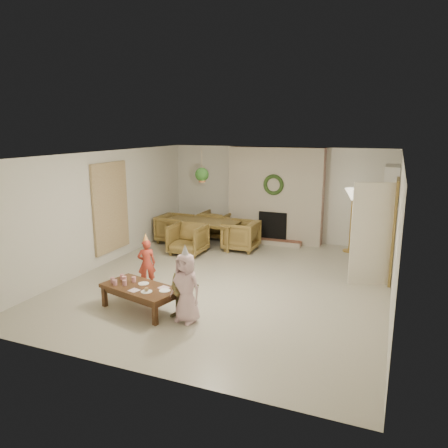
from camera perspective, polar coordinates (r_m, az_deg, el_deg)
The scene contains 56 objects.
floor at distance 8.60m, azimuth 0.86°, elevation -7.56°, with size 7.00×7.00×0.00m, color #B7B29E.
ceiling at distance 8.08m, azimuth 0.92°, elevation 9.31°, with size 7.00×7.00×0.00m, color white.
wall_back at distance 11.53m, azimuth 7.18°, elevation 4.02°, with size 7.00×7.00×0.00m, color silver.
wall_front at distance 5.26m, azimuth -13.07°, elevation -6.93°, with size 7.00×7.00×0.00m, color silver.
wall_left at distance 9.72m, azimuth -15.86°, elevation 1.99°, with size 7.00×7.00×0.00m, color silver.
wall_right at distance 7.73m, azimuth 22.14°, elevation -1.20°, with size 7.00×7.00×0.00m, color silver.
fireplace_mass at distance 11.34m, azimuth 6.92°, elevation 3.88°, with size 2.50×0.40×2.50m, color #551617.
fireplace_hearth at distance 11.26m, azimuth 6.29°, elevation -2.37°, with size 1.60×0.30×0.12m, color maroon.
fireplace_firebox at distance 11.32m, azimuth 6.57°, elevation -0.25°, with size 0.75×0.12×0.75m, color black.
fireplace_wreath at distance 11.08m, azimuth 6.65°, elevation 5.25°, with size 0.54×0.54×0.10m, color #223E17.
floor_lamp_base at distance 10.98m, azimuth 16.38°, elevation -3.46°, with size 0.29×0.29×0.03m, color gold.
floor_lamp_post at distance 10.80m, azimuth 16.62°, elevation 0.19°, with size 0.03×0.03×1.41m, color gold.
floor_lamp_shade at distance 10.68m, azimuth 16.86°, elevation 3.75°, with size 0.38×0.38×0.31m, color beige.
bookshelf_carcass at distance 10.01m, azimuth 21.23°, elevation 1.03°, with size 0.30×1.00×2.20m, color white.
bookshelf_shelf_a at distance 10.15m, azimuth 20.82°, elevation -2.56°, with size 0.30×0.92×0.03m, color white.
bookshelf_shelf_b at distance 10.06m, azimuth 21.00°, elevation -0.36°, with size 0.30×0.92×0.03m, color white.
bookshelf_shelf_c at distance 9.98m, azimuth 21.18°, elevation 1.88°, with size 0.30×0.92×0.03m, color white.
bookshelf_shelf_d at distance 9.92m, azimuth 21.37°, elevation 4.15°, with size 0.30×0.92×0.03m, color white.
books_row_lower at distance 9.97m, azimuth 20.75°, elevation -1.99°, with size 0.20×0.40×0.24m, color maroon.
books_row_mid at distance 10.08m, azimuth 20.96°, elevation 0.49°, with size 0.20×0.44×0.24m, color #274590.
books_row_upper at distance 9.86m, azimuth 21.12°, elevation 2.53°, with size 0.20×0.36×0.22m, color #AD8925.
door_frame at distance 8.95m, azimuth 21.80°, elevation -0.87°, with size 0.05×0.86×2.04m, color brown.
door_leaf at distance 8.59m, azimuth 19.24°, elevation -1.34°, with size 0.05×0.80×2.00m, color beige.
curtain_panel at distance 9.85m, azimuth -14.97°, elevation 2.18°, with size 0.06×1.20×2.00m, color #C5B78B.
dining_table at distance 11.00m, azimuth -2.83°, elevation -1.18°, with size 1.91×1.06×0.67m, color brown.
dining_chair_near at distance 10.27m, azimuth -4.88°, elevation -2.03°, with size 0.79×0.81×0.74m, color brown.
dining_chair_far at distance 11.73m, azimuth -1.05°, elevation -0.10°, with size 0.79×0.81×0.74m, color brown.
dining_chair_left at distance 11.37m, azimuth -6.64°, elevation -0.60°, with size 0.79×0.81×0.74m, color brown.
dining_chair_right at distance 10.59m, azimuth 2.28°, elevation -1.54°, with size 0.79×0.81×0.74m, color brown.
hanging_plant_cord at distance 9.99m, azimuth -2.99°, elevation 7.96°, with size 0.01×0.01×0.70m, color tan.
hanging_plant_pot at distance 10.02m, azimuth -2.97°, elevation 5.96°, with size 0.16×0.16×0.12m, color #AA6036.
hanging_plant_foliage at distance 10.01m, azimuth -2.98°, elevation 6.64°, with size 0.32×0.32×0.32m, color #204B19.
coffee_table_top at distance 7.30m, azimuth -11.15°, elevation -8.45°, with size 1.33×0.67×0.06m, color #4D3019.
coffee_table_apron at distance 7.32m, azimuth -11.13°, elevation -8.97°, with size 1.23×0.56×0.08m, color #4D3019.
coffee_leg_fl at distance 7.64m, azimuth -15.73°, elevation -9.34°, with size 0.07×0.07×0.35m, color #4D3019.
coffee_leg_fr at distance 6.80m, azimuth -9.24°, elevation -11.89°, with size 0.07×0.07×0.35m, color #4D3019.
coffee_leg_bl at distance 7.96m, azimuth -12.64°, elevation -8.26°, with size 0.07×0.07×0.35m, color #4D3019.
coffee_leg_br at distance 7.15m, azimuth -6.10°, elevation -10.49°, with size 0.07×0.07×0.35m, color #4D3019.
cup_a at distance 7.54m, azimuth -14.71°, elevation -7.29°, with size 0.07×0.07×0.09m, color silver.
cup_b at distance 7.66m, azimuth -13.52°, elevation -6.90°, with size 0.07×0.07×0.09m, color silver.
cup_c at distance 7.42m, azimuth -14.41°, elevation -7.61°, with size 0.07×0.07×0.09m, color silver.
cup_d at distance 7.54m, azimuth -13.21°, elevation -7.20°, with size 0.07×0.07×0.09m, color silver.
cup_e at distance 7.37m, azimuth -13.20°, elevation -7.70°, with size 0.07×0.07×0.09m, color silver.
cup_f at distance 7.49m, azimuth -12.01°, elevation -7.28°, with size 0.07×0.07×0.09m, color silver.
plate_a at distance 7.40m, azimuth -10.73°, elevation -7.84°, with size 0.18×0.18×0.01m, color white.
plate_b at distance 7.04m, azimuth -10.34°, elevation -8.90°, with size 0.18×0.18×0.01m, color white.
plate_c at distance 7.04m, azimuth -7.96°, elevation -8.83°, with size 0.18×0.18×0.01m, color white.
food_scoop at distance 7.03m, azimuth -10.36°, elevation -8.60°, with size 0.07×0.07×0.07m, color tan.
napkin_left at distance 7.13m, azimuth -11.98°, elevation -8.70°, with size 0.15×0.15×0.01m, color #D9A0B8.
napkin_right at distance 7.16m, azimuth -8.09°, elevation -8.45°, with size 0.15×0.15×0.01m, color #D9A0B8.
child_red at distance 8.25m, azimuth -10.34°, elevation -5.22°, with size 0.34×0.22×0.94m, color #B53726.
party_hat_red at distance 8.11m, azimuth -10.48°, elevation -1.80°, with size 0.13×0.13×0.18m, color #D8CF48.
child_plaid at distance 6.81m, azimuth -5.36°, elevation -8.64°, with size 0.50×0.39×1.02m, color brown.
party_hat_plaid at distance 6.63m, azimuth -5.46°, elevation -4.23°, with size 0.12×0.12×0.17m, color #439D5E.
child_pink at distance 6.71m, azimuth -5.14°, elevation -8.52°, with size 0.55×0.35×1.12m, color beige.
party_hat_pink at distance 6.52m, azimuth -5.25°, elevation -3.58°, with size 0.15×0.15×0.20m, color #BABAC1.
Camera 1 is at (2.90, -7.52, 3.00)m, focal length 34.08 mm.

